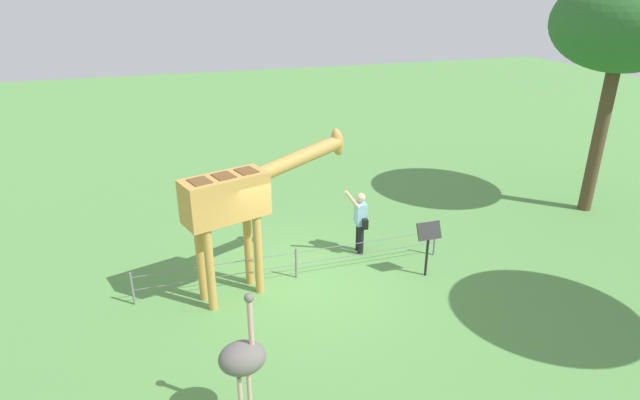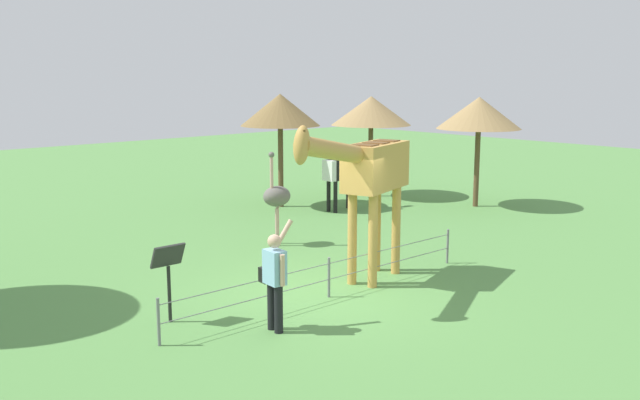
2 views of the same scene
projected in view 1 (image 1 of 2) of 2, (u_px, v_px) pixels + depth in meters
The scene contains 7 objects.
ground_plane at pixel (298, 280), 11.72m from camera, with size 60.00×60.00×0.00m, color #568E47.
giraffe at pixel (240, 199), 10.51m from camera, with size 3.79×1.65×3.26m.
visitor at pixel (360, 219), 12.59m from camera, with size 0.61×0.59×1.75m.
ostrich at pixel (243, 358), 7.54m from camera, with size 0.70×0.56×2.25m.
tree_northeast at pixel (624, 24), 13.38m from camera, with size 3.63×3.63×6.52m.
info_sign at pixel (428, 238), 11.56m from camera, with size 0.56×0.21×1.32m.
wire_fence at pixel (296, 262), 11.68m from camera, with size 7.05×0.05×0.75m.
Camera 1 is at (-2.60, -9.76, 6.23)m, focal length 29.19 mm.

